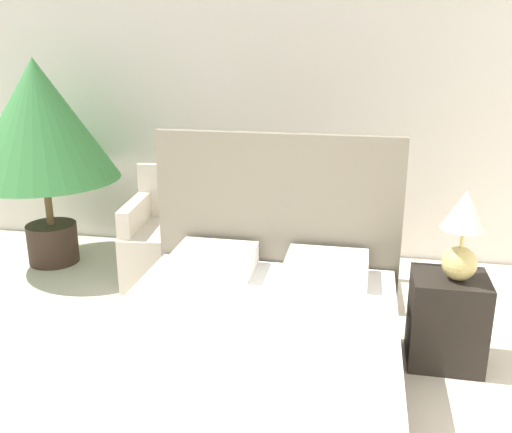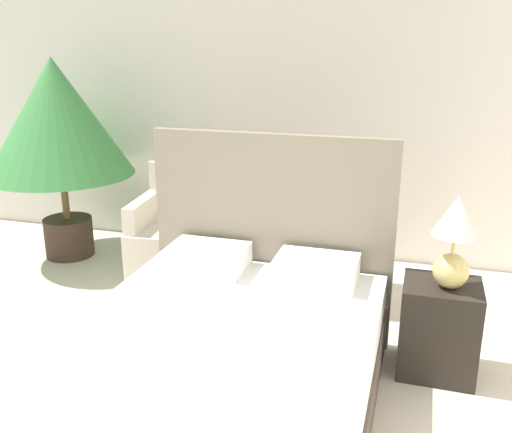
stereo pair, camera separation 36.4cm
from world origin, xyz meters
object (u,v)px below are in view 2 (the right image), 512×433
object	(u,v)px
armchair_near_window_right	(310,256)
potted_palm	(57,122)
nightstand	(439,328)
bed	(215,376)
armchair_near_window_left	(181,243)
table_lamp	(455,235)

from	to	relation	value
armchair_near_window_right	potted_palm	world-z (taller)	potted_palm
nightstand	bed	bearing A→B (deg)	-141.68
bed	armchair_near_window_right	distance (m)	1.71
nightstand	potted_palm	bearing A→B (deg)	162.09
armchair_near_window_right	nightstand	size ratio (longest dim) A/B	1.59
armchair_near_window_right	bed	bearing A→B (deg)	-95.32
armchair_near_window_left	potted_palm	world-z (taller)	potted_palm
potted_palm	nightstand	bearing A→B (deg)	-17.91
table_lamp	bed	bearing A→B (deg)	-143.45
nightstand	table_lamp	world-z (taller)	table_lamp
armchair_near_window_left	bed	bearing A→B (deg)	-67.18
bed	table_lamp	xyz separation A→B (m)	(1.08, 0.80, 0.57)
armchair_near_window_left	armchair_near_window_right	bearing A→B (deg)	-5.80
potted_palm	table_lamp	distance (m)	3.33
bed	table_lamp	bearing A→B (deg)	36.55
potted_palm	table_lamp	size ratio (longest dim) A/B	3.28
armchair_near_window_right	table_lamp	bearing A→B (deg)	-44.69
potted_palm	nightstand	distance (m)	3.40
armchair_near_window_left	table_lamp	size ratio (longest dim) A/B	1.67
table_lamp	potted_palm	bearing A→B (deg)	161.77
bed	nightstand	size ratio (longest dim) A/B	4.08
bed	potted_palm	xyz separation A→B (m)	(-2.07, 1.84, 0.90)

